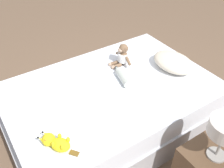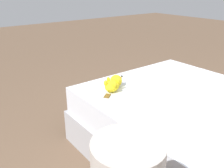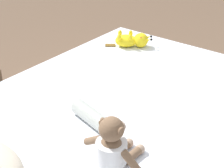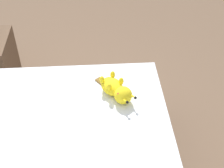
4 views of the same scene
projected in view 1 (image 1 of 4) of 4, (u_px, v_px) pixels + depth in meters
name	position (u px, v px, depth m)	size (l,w,h in m)	color
ground_plane	(111.00, 124.00, 2.75)	(16.00, 16.00, 0.00)	brown
bed	(111.00, 107.00, 2.60)	(1.38, 2.04, 0.52)	#B2B2B7
pillow	(173.00, 62.00, 2.64)	(0.49, 0.36, 0.14)	beige
plush_monkey	(122.00, 56.00, 2.69)	(0.29, 0.23, 0.24)	brown
plush_yellow_creature	(55.00, 142.00, 1.85)	(0.30, 0.23, 0.10)	yellow
glass_bottle	(123.00, 78.00, 2.49)	(0.32, 0.13, 0.08)	#B7BCB2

